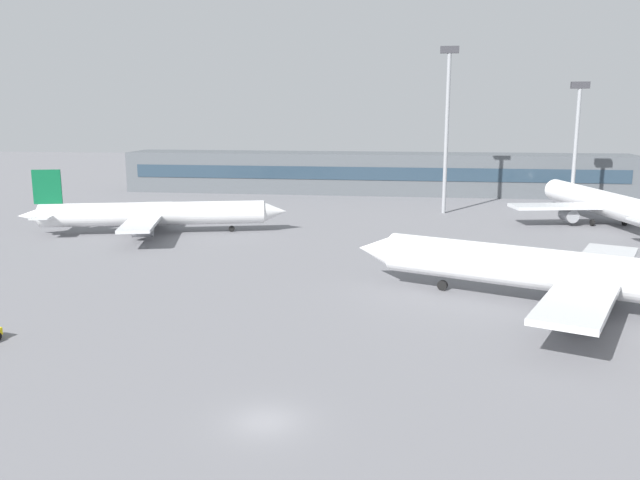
% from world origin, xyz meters
% --- Properties ---
extents(ground_plane, '(400.00, 400.00, 0.00)m').
position_xyz_m(ground_plane, '(0.00, 40.00, 0.00)').
color(ground_plane, slate).
extents(terminal_building, '(112.10, 12.13, 9.00)m').
position_xyz_m(terminal_building, '(0.00, 110.18, 4.50)').
color(terminal_building, '#4C5156').
rests_on(terminal_building, ground_plane).
extents(airplane_near, '(43.12, 30.97, 11.21)m').
position_xyz_m(airplane_near, '(23.69, 25.54, 3.42)').
color(airplane_near, white).
rests_on(airplane_near, ground_plane).
extents(airplane_mid, '(39.00, 27.68, 9.80)m').
position_xyz_m(airplane_mid, '(-29.63, 56.46, 2.99)').
color(airplane_mid, silver).
rests_on(airplane_mid, ground_plane).
extents(airplane_far, '(31.46, 44.51, 11.09)m').
position_xyz_m(airplane_far, '(39.56, 75.13, 3.38)').
color(airplane_far, white).
rests_on(airplane_far, ground_plane).
extents(floodlight_tower_west, '(3.20, 0.80, 29.21)m').
position_xyz_m(floodlight_tower_west, '(14.35, 82.58, 16.67)').
color(floodlight_tower_west, gray).
rests_on(floodlight_tower_west, ground_plane).
extents(floodlight_tower_east, '(3.20, 0.80, 23.31)m').
position_xyz_m(floodlight_tower_east, '(37.64, 87.58, 13.63)').
color(floodlight_tower_east, gray).
rests_on(floodlight_tower_east, ground_plane).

